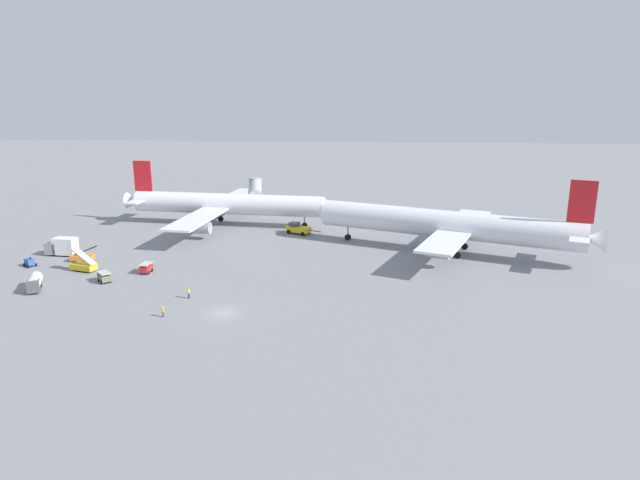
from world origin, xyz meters
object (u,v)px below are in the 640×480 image
Objects in this scene: gse_baggage_cart_trailing at (146,268)px; jet_bridge at (256,188)px; airliner_at_gate_left at (226,204)px; gse_baggage_cart_near_cluster at (104,277)px; gse_fuel_bowser_stubby at (34,282)px; pushback_tug at (298,228)px; gse_catering_truck_tall at (62,247)px; gse_belt_loader_portside at (83,257)px; ground_crew_wing_walker_right at (189,293)px; ground_crew_marshaller_foreground at (163,312)px; gse_stair_truck_yellow at (84,265)px; gse_gpu_cart_small at (30,262)px; airliner_being_pushed at (447,225)px.

jet_bridge is at bearing 84.61° from gse_baggage_cart_trailing.
gse_baggage_cart_near_cluster is (-9.83, -42.33, -4.16)m from airliner_at_gate_left.
airliner_at_gate_left is 50.90m from gse_fuel_bowser_stubby.
gse_catering_truck_tall reaches higher than pushback_tug.
gse_belt_loader_portside is at bearing -30.60° from gse_catering_truck_tall.
gse_fuel_bowser_stubby is at bearing -144.53° from gse_baggage_cart_trailing.
gse_catering_truck_tall is at bearing 146.94° from ground_crew_wing_walker_right.
gse_fuel_bowser_stubby is at bearing 176.79° from ground_crew_wing_walker_right.
ground_crew_marshaller_foreground is at bearing -87.37° from jet_bridge.
airliner_at_gate_left is 40.52m from gse_stair_truck_yellow.
gse_fuel_bowser_stubby is 2.96× the size of ground_crew_wing_walker_right.
gse_gpu_cart_small is (-45.36, -28.16, -0.40)m from pushback_tug.
gse_stair_truck_yellow is at bearing -104.96° from jet_bridge.
gse_baggage_cart_trailing is 1.81× the size of ground_crew_marshaller_foreground.
gse_catering_truck_tall reaches higher than gse_baggage_cart_trailing.
ground_crew_wing_walker_right is 77.38m from jet_bridge.
airliner_at_gate_left is 44.74m from gse_gpu_cart_small.
gse_baggage_cart_trailing is at bearing 118.17° from ground_crew_marshaller_foreground.
gse_baggage_cart_trailing is 22.50m from gse_gpu_cart_small.
airliner_being_pushed is at bearing 10.03° from gse_belt_loader_portside.
gse_baggage_cart_near_cluster is at bearing -40.38° from gse_stair_truck_yellow.
gse_baggage_cart_trailing is 17.33m from gse_fuel_bowser_stubby.
pushback_tug is at bearing 51.66° from gse_baggage_cart_near_cluster.
airliner_at_gate_left reaches higher than gse_stair_truck_yellow.
gse_catering_truck_tall is (-74.06, -8.62, -3.78)m from airliner_being_pushed.
gse_belt_loader_portside is at bearing 130.91° from gse_baggage_cart_near_cluster.
gse_stair_truck_yellow is 0.94× the size of gse_fuel_bowser_stubby.
gse_catering_truck_tall is at bearing -115.12° from jet_bridge.
ground_crew_wing_walker_right is (31.66, -20.61, -0.83)m from gse_catering_truck_tall.
gse_stair_truck_yellow reaches higher than gse_belt_loader_portside.
gse_fuel_bowser_stubby reaches higher than ground_crew_marshaller_foreground.
airliner_at_gate_left is 37.58m from gse_baggage_cart_trailing.
ground_crew_marshaller_foreground is 0.07× the size of jet_bridge.
airliner_being_pushed is at bearing 15.17° from gse_stair_truck_yellow.
airliner_being_pushed is at bearing 18.27° from gse_baggage_cart_trailing.
gse_catering_truck_tall is 12.76m from gse_stair_truck_yellow.
gse_gpu_cart_small is at bearing -168.20° from airliner_being_pushed.
airliner_at_gate_left is at bearing 97.61° from ground_crew_wing_walker_right.
airliner_being_pushed is at bearing 22.28° from gse_fuel_bowser_stubby.
gse_fuel_bowser_stubby is 14.51m from gse_gpu_cart_small.
ground_crew_wing_walker_right is at bearing 80.15° from ground_crew_marshaller_foreground.
pushback_tug is at bearing 31.83° from gse_gpu_cart_small.
gse_catering_truck_tall reaches higher than ground_crew_marshaller_foreground.
gse_belt_loader_portside reaches higher than gse_gpu_cart_small.
jet_bridge reaches higher than pushback_tug.
gse_baggage_cart_trailing is (20.31, -9.13, -0.90)m from gse_catering_truck_tall.
gse_stair_truck_yellow is 1.61× the size of gse_baggage_cart_near_cluster.
gse_catering_truck_tall reaches higher than gse_belt_loader_portside.
gse_fuel_bowser_stubby reaches higher than ground_crew_wing_walker_right.
ground_crew_marshaller_foreground is (32.50, -20.65, -0.00)m from gse_gpu_cart_small.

